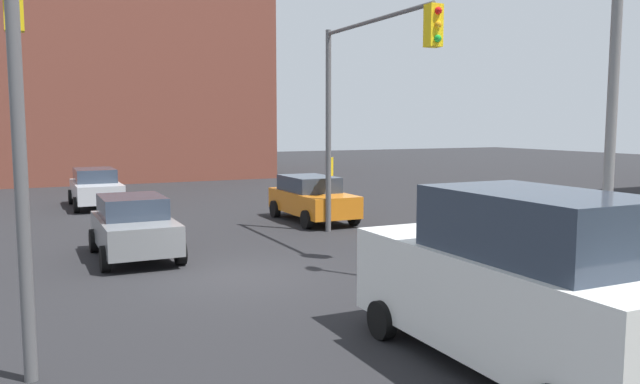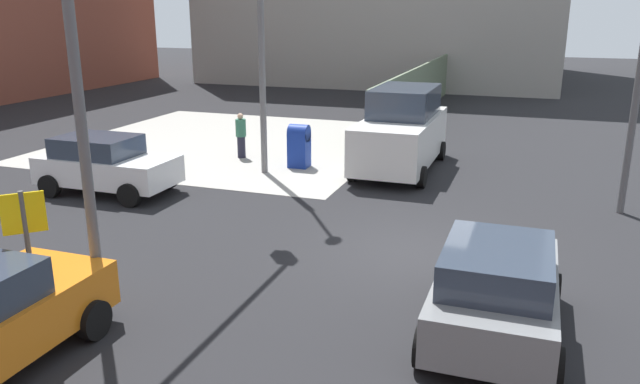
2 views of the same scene
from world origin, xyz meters
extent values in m
plane|color=black|center=(0.00, 0.00, 0.00)|extent=(120.00, 120.00, 0.00)
cube|color=brown|center=(-32.00, -3.61, 8.00)|extent=(16.00, 28.00, 16.01)
cylinder|color=#59595B|center=(-4.50, 4.50, 3.25)|extent=(0.18, 0.18, 6.50)
cylinder|color=#59595B|center=(-1.67, 4.50, 6.38)|extent=(5.65, 0.12, 0.12)
cube|color=yellow|center=(1.15, 4.50, 5.85)|extent=(0.32, 0.36, 1.00)
sphere|color=red|center=(1.33, 4.50, 6.17)|extent=(0.18, 0.18, 0.18)
sphere|color=orange|center=(1.33, 4.50, 5.85)|extent=(0.18, 0.18, 0.18)
sphere|color=green|center=(1.33, 4.50, 5.53)|extent=(0.18, 0.18, 0.18)
cylinder|color=#59595B|center=(4.50, -4.50, 3.25)|extent=(0.18, 0.18, 6.50)
cube|color=yellow|center=(-0.31, -4.50, 5.85)|extent=(0.32, 0.36, 1.00)
sphere|color=orange|center=(-0.49, -4.50, 5.85)|extent=(0.18, 0.18, 0.18)
sphere|color=green|center=(-0.49, -4.50, 5.53)|extent=(0.18, 0.18, 0.18)
cylinder|color=slate|center=(5.20, 5.80, 4.00)|extent=(0.20, 0.20, 8.00)
cylinder|color=#4C4C4C|center=(-5.40, 5.00, 1.20)|extent=(0.08, 0.08, 2.40)
cube|color=yellow|center=(-5.40, 5.00, 2.05)|extent=(0.48, 0.48, 0.64)
cube|color=navy|center=(6.20, 5.00, 0.57)|extent=(0.56, 0.64, 1.15)
cylinder|color=navy|center=(6.20, 5.00, 1.15)|extent=(0.56, 0.64, 0.56)
cube|color=slate|center=(-3.01, -1.91, 0.70)|extent=(3.81, 1.80, 0.75)
cube|color=#2D3847|center=(-3.31, -1.91, 1.35)|extent=(2.13, 1.58, 0.55)
cylinder|color=black|center=(-1.71, -1.01, 0.32)|extent=(0.64, 0.22, 0.64)
cylinder|color=black|center=(-1.71, -2.81, 0.32)|extent=(0.64, 0.22, 0.64)
cylinder|color=black|center=(-4.30, -1.01, 0.32)|extent=(0.64, 0.22, 0.64)
cylinder|color=black|center=(-4.30, -2.81, 0.32)|extent=(0.64, 0.22, 0.64)
cube|color=white|center=(1.64, 8.99, 0.70)|extent=(1.80, 3.83, 0.75)
cube|color=#2D3847|center=(1.64, 9.29, 1.35)|extent=(1.58, 2.15, 0.55)
cylinder|color=black|center=(2.54, 7.68, 0.32)|extent=(0.22, 0.64, 0.64)
cylinder|color=black|center=(0.74, 7.68, 0.32)|extent=(0.22, 0.64, 0.64)
cylinder|color=black|center=(2.54, 10.29, 0.32)|extent=(0.22, 0.64, 0.64)
cylinder|color=black|center=(0.74, 10.29, 0.32)|extent=(0.22, 0.64, 0.64)
cube|color=#B7BABF|center=(-14.11, -1.75, 0.70)|extent=(4.41, 1.80, 0.75)
cube|color=#2D3847|center=(-14.46, -1.75, 1.35)|extent=(2.47, 1.58, 0.55)
cylinder|color=black|center=(-12.61, -0.85, 0.32)|extent=(0.64, 0.22, 0.64)
cylinder|color=black|center=(-12.61, -2.65, 0.32)|extent=(0.64, 0.22, 0.64)
cylinder|color=black|center=(-15.61, -0.85, 0.32)|extent=(0.64, 0.22, 0.64)
cylinder|color=black|center=(-15.61, -2.65, 0.32)|extent=(0.64, 0.22, 0.64)
cube|color=orange|center=(-6.69, 4.95, 0.70)|extent=(4.29, 1.80, 0.75)
cube|color=#2D3847|center=(-7.03, 4.95, 1.35)|extent=(2.40, 1.58, 0.55)
cylinder|color=black|center=(-5.23, 5.85, 0.32)|extent=(0.64, 0.22, 0.64)
cylinder|color=black|center=(-5.23, 4.05, 0.32)|extent=(0.64, 0.22, 0.64)
cylinder|color=black|center=(-8.15, 5.85, 0.32)|extent=(0.64, 0.22, 0.64)
cylinder|color=black|center=(-8.15, 4.05, 0.32)|extent=(0.64, 0.22, 0.64)
cube|color=white|center=(6.97, 1.80, 1.02)|extent=(5.40, 2.10, 1.40)
cube|color=#2D3847|center=(7.40, 1.80, 2.17)|extent=(3.02, 1.85, 0.90)
cylinder|color=black|center=(5.13, 0.75, 0.32)|extent=(0.64, 0.22, 0.64)
cylinder|color=black|center=(5.13, 2.85, 0.32)|extent=(0.64, 0.22, 0.64)
camera|label=1|loc=(13.68, -4.45, 3.53)|focal=35.00mm
camera|label=2|loc=(-12.41, -2.27, 5.06)|focal=35.00mm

